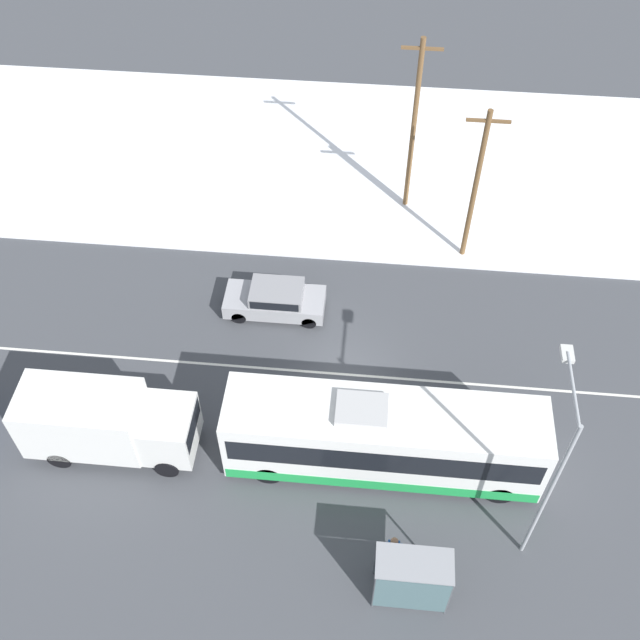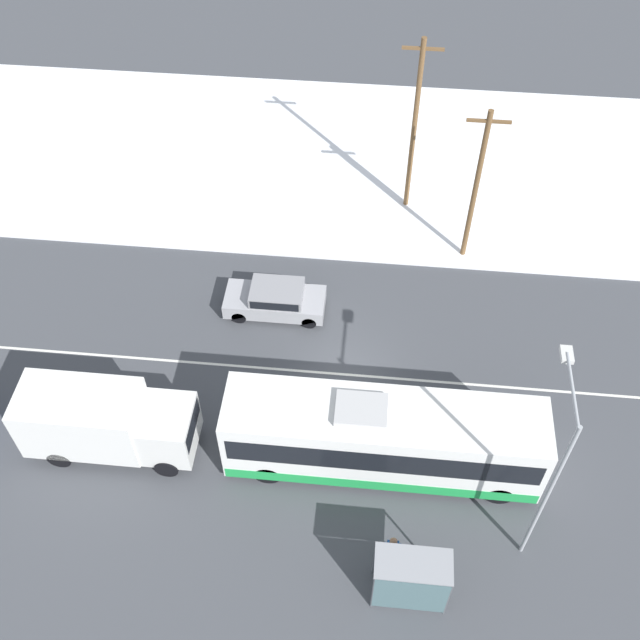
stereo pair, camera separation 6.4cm
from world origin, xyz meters
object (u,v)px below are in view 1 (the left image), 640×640
at_px(bus_shelter, 413,581).
at_px(streetlamp, 553,462).
at_px(city_bus, 383,438).
at_px(sedan_car, 276,299).
at_px(box_truck, 104,422).
at_px(utility_pole_snowlot, 414,126).
at_px(pedestrian_at_stop, 393,548).
at_px(utility_pole_roadside, 476,186).

bearing_deg(bus_shelter, streetlamp, 35.08).
relative_size(city_bus, sedan_car, 2.61).
xyz_separation_m(box_truck, sedan_car, (5.31, 7.44, -0.87)).
relative_size(box_truck, bus_shelter, 2.59).
xyz_separation_m(city_bus, streetlamp, (5.03, -2.37, 3.24)).
distance_m(box_truck, utility_pole_snowlot, 18.88).
relative_size(city_bus, utility_pole_snowlot, 1.26).
xyz_separation_m(box_truck, streetlamp, (15.28, -2.15, 3.32)).
height_order(box_truck, pedestrian_at_stop, box_truck).
xyz_separation_m(sedan_car, utility_pole_snowlot, (5.54, 7.70, 3.94)).
bearing_deg(city_bus, box_truck, -178.78).
relative_size(bus_shelter, utility_pole_roadside, 0.31).
distance_m(utility_pole_roadside, utility_pole_snowlot, 4.38).
xyz_separation_m(box_truck, utility_pole_roadside, (13.63, 11.80, 2.50)).
bearing_deg(streetlamp, bus_shelter, -144.92).
bearing_deg(pedestrian_at_stop, sedan_car, 116.37).
bearing_deg(box_truck, utility_pole_snowlot, 54.37).
xyz_separation_m(sedan_car, bus_shelter, (6.06, -12.33, 0.87)).
xyz_separation_m(box_truck, pedestrian_at_stop, (10.77, -3.57, -0.65)).
height_order(pedestrian_at_stop, bus_shelter, bus_shelter).
height_order(streetlamp, utility_pole_snowlot, utility_pole_snowlot).
bearing_deg(bus_shelter, utility_pole_snowlot, 91.49).
relative_size(bus_shelter, streetlamp, 0.31).
height_order(streetlamp, utility_pole_roadside, utility_pole_roadside).
xyz_separation_m(pedestrian_at_stop, utility_pole_roadside, (2.86, 15.37, 3.15)).
height_order(city_bus, pedestrian_at_stop, city_bus).
bearing_deg(utility_pole_snowlot, pedestrian_at_stop, -90.25).
relative_size(box_truck, utility_pole_roadside, 0.80).
xyz_separation_m(streetlamp, utility_pole_roadside, (-1.65, 13.95, -0.81)).
relative_size(sedan_car, bus_shelter, 1.78).
distance_m(sedan_car, streetlamp, 14.45).
bearing_deg(utility_pole_roadside, sedan_car, -152.31).
relative_size(pedestrian_at_stop, utility_pole_snowlot, 0.18).
height_order(bus_shelter, streetlamp, streetlamp).
distance_m(sedan_car, pedestrian_at_stop, 12.29).
xyz_separation_m(city_bus, box_truck, (-10.25, -0.22, -0.08)).
bearing_deg(bus_shelter, utility_pole_roadside, 82.32).
bearing_deg(utility_pole_roadside, box_truck, -139.10).
distance_m(city_bus, pedestrian_at_stop, 3.89).
bearing_deg(streetlamp, sedan_car, 136.09).
distance_m(box_truck, bus_shelter, 12.38).
relative_size(box_truck, utility_pole_snowlot, 0.70).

